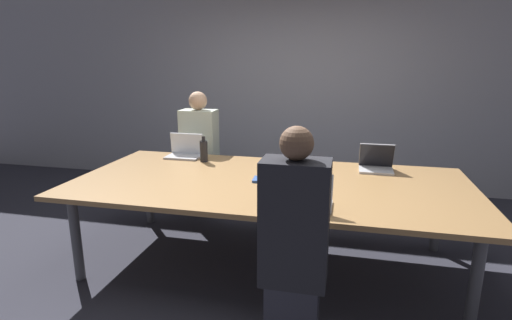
% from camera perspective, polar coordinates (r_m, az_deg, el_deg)
% --- Properties ---
extents(ground_plane, '(24.00, 24.00, 0.00)m').
position_cam_1_polar(ground_plane, '(3.69, 1.91, -14.50)').
color(ground_plane, '#2D2D38').
extents(curtain_wall, '(12.00, 0.06, 2.80)m').
position_cam_1_polar(curtain_wall, '(5.61, 6.89, 10.34)').
color(curtain_wall, '#9999A3').
rests_on(curtain_wall, ground_plane).
extents(conference_table, '(3.32, 1.58, 0.77)m').
position_cam_1_polar(conference_table, '(3.41, 2.01, -3.83)').
color(conference_table, '#9E7547').
rests_on(conference_table, ground_plane).
extents(laptop_near_midright, '(0.34, 0.26, 0.26)m').
position_cam_1_polar(laptop_near_midright, '(2.77, 7.33, -5.48)').
color(laptop_near_midright, '#B7B7BC').
rests_on(laptop_near_midright, conference_table).
extents(person_near_midright, '(0.40, 0.24, 1.42)m').
position_cam_1_polar(person_near_midright, '(2.46, 5.45, -12.22)').
color(person_near_midright, '#2D2D38').
rests_on(person_near_midright, ground_plane).
extents(bottle_near_midright, '(0.06, 0.06, 0.26)m').
position_cam_1_polar(bottle_near_midright, '(2.89, 1.85, -3.78)').
color(bottle_near_midright, black).
rests_on(bottle_near_midright, conference_table).
extents(laptop_far_right, '(0.31, 0.26, 0.25)m').
position_cam_1_polar(laptop_far_right, '(3.85, 16.79, -0.37)').
color(laptop_far_right, '#B7B7BC').
rests_on(laptop_far_right, conference_table).
extents(laptop_far_left, '(0.36, 0.24, 0.24)m').
position_cam_1_polar(laptop_far_left, '(4.27, -10.09, 1.40)').
color(laptop_far_left, '#B7B7BC').
rests_on(laptop_far_left, conference_table).
extents(person_far_left, '(0.40, 0.24, 1.43)m').
position_cam_1_polar(person_far_left, '(4.62, -8.02, 0.56)').
color(person_far_left, '#2D2D38').
rests_on(person_far_left, ground_plane).
extents(bottle_far_left, '(0.08, 0.08, 0.26)m').
position_cam_1_polar(bottle_far_left, '(4.02, -7.47, 1.32)').
color(bottle_far_left, black).
rests_on(bottle_far_left, conference_table).
extents(stapler, '(0.09, 0.16, 0.05)m').
position_cam_1_polar(stapler, '(3.30, 7.59, -3.16)').
color(stapler, black).
rests_on(stapler, conference_table).
extents(notebook, '(0.21, 0.17, 0.02)m').
position_cam_1_polar(notebook, '(3.39, 1.29, -2.82)').
color(notebook, '#2D4C8C').
rests_on(notebook, conference_table).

